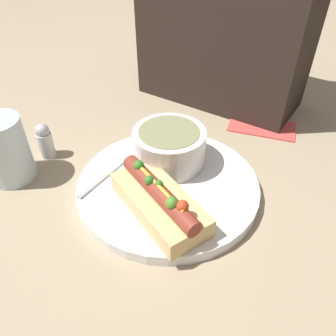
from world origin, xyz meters
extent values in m
plane|color=tan|center=(0.00, 0.00, 0.00)|extent=(4.00, 4.00, 0.00)
cylinder|color=white|center=(0.00, 0.00, 0.01)|extent=(0.28, 0.28, 0.02)
cube|color=#E5C17F|center=(0.02, -0.06, 0.03)|extent=(0.17, 0.12, 0.03)
cylinder|color=brown|center=(0.02, -0.06, 0.06)|extent=(0.15, 0.08, 0.02)
sphere|color=#387A28|center=(0.06, -0.07, 0.07)|extent=(0.01, 0.01, 0.01)
sphere|color=#387A28|center=(0.01, -0.06, 0.07)|extent=(0.01, 0.01, 0.01)
sphere|color=#518C2D|center=(0.06, -0.08, 0.07)|extent=(0.02, 0.02, 0.02)
sphere|color=#387A28|center=(0.02, -0.06, 0.07)|extent=(0.01, 0.01, 0.01)
sphere|color=#C63F1E|center=(0.07, -0.07, 0.07)|extent=(0.02, 0.02, 0.02)
sphere|color=#387A28|center=(-0.02, -0.04, 0.07)|extent=(0.02, 0.02, 0.02)
cylinder|color=gold|center=(0.02, -0.06, 0.07)|extent=(0.10, 0.05, 0.01)
cylinder|color=silver|center=(-0.03, 0.04, 0.05)|extent=(0.12, 0.12, 0.06)
cylinder|color=#8C8E60|center=(-0.03, 0.04, 0.07)|extent=(0.10, 0.10, 0.01)
cube|color=#B7B7BC|center=(-0.09, -0.05, 0.02)|extent=(0.01, 0.11, 0.00)
ellipsoid|color=#B7B7BC|center=(-0.09, 0.03, 0.02)|extent=(0.03, 0.03, 0.01)
cylinder|color=silver|center=(-0.23, -0.11, 0.05)|extent=(0.07, 0.07, 0.11)
cube|color=#E04C47|center=(0.06, 0.26, 0.00)|extent=(0.14, 0.10, 0.01)
cylinder|color=silver|center=(-0.23, -0.04, 0.02)|extent=(0.03, 0.03, 0.05)
sphere|color=silver|center=(-0.23, -0.04, 0.05)|extent=(0.02, 0.02, 0.02)
camera|label=1|loc=(0.21, -0.31, 0.36)|focal=35.00mm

